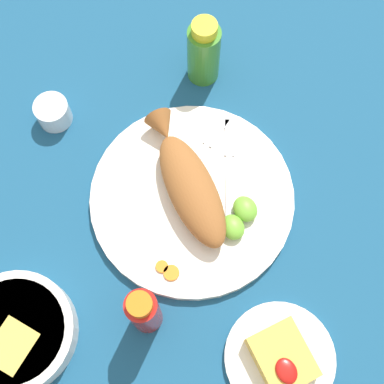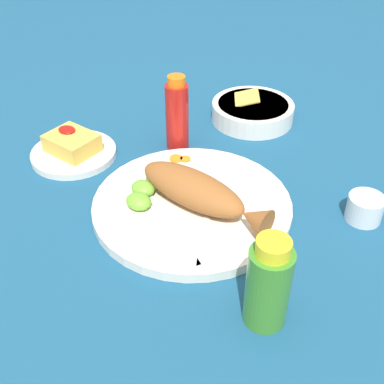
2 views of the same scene
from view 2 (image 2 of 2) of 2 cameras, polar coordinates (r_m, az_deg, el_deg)
ground_plane at (r=0.85m, az=0.00°, el=-2.04°), size 4.00×4.00×0.00m
main_plate at (r=0.84m, az=0.00°, el=-1.57°), size 0.35×0.35×0.02m
fried_fish at (r=0.81m, az=0.79°, el=0.05°), size 0.26×0.09×0.06m
fork_near at (r=0.77m, az=1.57°, el=-5.00°), size 0.11×0.16×0.00m
fork_far at (r=0.77m, az=-2.07°, el=-5.00°), size 0.17×0.10×0.00m
carrot_slice_near at (r=0.94m, az=-1.90°, el=3.99°), size 0.03×0.03×0.00m
carrot_slice_mid at (r=0.94m, az=-0.78°, el=3.93°), size 0.02×0.02×0.00m
lime_wedge_main at (r=0.85m, az=-5.80°, el=0.44°), size 0.04×0.04×0.02m
lime_wedge_side at (r=0.82m, az=-6.34°, el=-1.11°), size 0.05×0.04×0.03m
hot_sauce_bottle_red at (r=0.98m, az=-1.78°, el=9.16°), size 0.05×0.05×0.16m
hot_sauce_bottle_green at (r=0.64m, az=9.02°, el=-10.72°), size 0.06×0.06×0.14m
salt_cup at (r=0.87m, az=19.76°, el=-1.97°), size 0.06×0.06×0.05m
side_plate_fries at (r=1.01m, az=-13.82°, el=4.44°), size 0.17×0.17×0.01m
fries_pile at (r=1.00m, az=-14.05°, el=5.70°), size 0.09×0.08×0.04m
guacamole_bowl at (r=1.11m, az=7.18°, el=9.56°), size 0.18×0.18×0.06m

